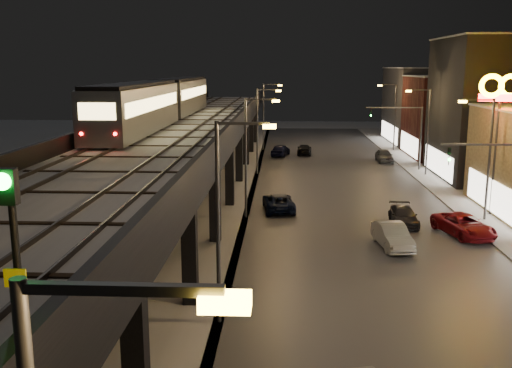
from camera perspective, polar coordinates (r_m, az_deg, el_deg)
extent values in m
cube|color=#46474D|center=(47.22, 9.31, -2.21)|extent=(17.00, 120.00, 0.06)
cube|color=#9FA1A8|center=(49.36, 20.93, -2.18)|extent=(4.00, 120.00, 0.14)
cube|color=#9FA1A8|center=(47.60, -7.07, -2.03)|extent=(11.00, 120.00, 0.06)
cube|color=black|center=(43.66, -7.92, 4.42)|extent=(9.00, 100.00, 1.00)
cube|color=black|center=(18.29, -11.95, -16.49)|extent=(0.70, 0.70, 5.30)
cube|color=black|center=(18.55, -23.52, -8.38)|extent=(8.00, 0.60, 0.50)
cube|color=black|center=(29.42, -21.10, -6.06)|extent=(0.70, 0.70, 5.30)
cube|color=black|center=(27.31, -6.65, -6.69)|extent=(0.70, 0.70, 5.30)
cube|color=black|center=(27.49, -14.40, -1.45)|extent=(8.00, 0.60, 0.50)
cube|color=black|center=(38.43, -15.15, -1.63)|extent=(0.70, 0.70, 5.30)
cube|color=black|center=(36.84, -4.13, -1.82)|extent=(0.70, 0.70, 5.30)
cube|color=black|center=(36.97, -9.89, 2.04)|extent=(8.00, 0.60, 0.50)
cube|color=black|center=(47.83, -11.52, 1.10)|extent=(0.70, 0.70, 5.30)
cube|color=black|center=(46.56, -2.66, 1.04)|extent=(0.70, 0.70, 5.30)
cube|color=black|center=(46.67, -7.22, 4.09)|extent=(8.00, 0.60, 0.50)
cube|color=black|center=(57.44, -9.09, 2.92)|extent=(0.70, 0.70, 5.30)
cube|color=black|center=(56.39, -1.70, 2.90)|extent=(0.70, 0.70, 5.30)
cube|color=black|center=(56.47, -5.47, 5.42)|extent=(8.00, 0.60, 0.50)
cube|color=black|center=(67.16, -7.35, 4.22)|extent=(0.70, 0.70, 5.30)
cube|color=black|center=(66.26, -1.02, 4.21)|extent=(0.70, 0.70, 5.30)
cube|color=black|center=(66.34, -4.24, 6.36)|extent=(8.00, 0.60, 0.50)
cube|color=black|center=(76.95, -6.05, 5.18)|extent=(0.70, 0.70, 5.30)
cube|color=black|center=(76.17, -0.52, 5.18)|extent=(0.70, 0.70, 5.30)
cube|color=black|center=(76.23, -3.32, 7.05)|extent=(8.00, 0.60, 0.50)
cube|color=black|center=(86.79, -5.04, 5.92)|extent=(0.70, 0.70, 5.30)
cube|color=black|center=(86.10, -0.13, 5.92)|extent=(0.70, 0.70, 5.30)
cube|color=black|center=(86.16, -2.61, 7.58)|extent=(8.00, 0.60, 0.50)
cube|color=#B2B7C1|center=(43.59, -7.94, 5.17)|extent=(8.40, 100.00, 0.16)
cube|color=#332D28|center=(44.29, -12.07, 5.34)|extent=(0.08, 98.00, 0.16)
cube|color=#332D28|center=(43.94, -10.24, 5.36)|extent=(0.08, 98.00, 0.16)
cube|color=#332D28|center=(43.35, -6.28, 5.39)|extent=(0.08, 98.00, 0.16)
cube|color=#332D28|center=(43.15, -4.38, 5.40)|extent=(0.08, 98.00, 0.16)
cube|color=black|center=(30.06, -12.87, 2.33)|extent=(7.80, 0.24, 0.06)
cube|color=black|center=(45.53, -7.48, 5.59)|extent=(7.80, 0.24, 0.06)
cube|color=black|center=(61.28, -4.83, 7.18)|extent=(7.80, 0.24, 0.06)
cube|color=black|center=(77.13, -3.25, 8.10)|extent=(7.80, 0.24, 0.06)
cube|color=black|center=(42.95, -2.22, 5.81)|extent=(0.30, 100.00, 1.10)
cube|color=black|center=(44.56, -13.49, 5.71)|extent=(0.30, 100.00, 1.10)
cube|color=white|center=(46.42, 22.71, -1.22)|extent=(0.10, 12.00, 2.40)
cube|color=black|center=(62.66, 23.44, 6.84)|extent=(12.00, 13.00, 14.00)
cube|color=white|center=(61.42, 17.74, 2.08)|extent=(0.10, 10.40, 2.40)
cube|color=#B2B7C1|center=(62.59, 23.97, 13.29)|extent=(12.20, 13.20, 0.16)
cube|color=#4D231B|center=(76.05, 19.66, 6.28)|extent=(12.00, 12.00, 10.00)
cube|color=white|center=(74.89, 15.04, 3.86)|extent=(0.10, 9.60, 2.40)
cube|color=#B2B7C1|center=(75.80, 19.93, 10.10)|extent=(12.20, 12.20, 0.16)
cube|color=#333336|center=(89.47, 17.12, 7.46)|extent=(12.00, 16.00, 11.00)
cube|color=white|center=(88.52, 13.16, 5.09)|extent=(0.10, 12.80, 2.40)
cube|color=#B2B7C1|center=(89.29, 17.34, 11.03)|extent=(12.20, 16.20, 0.16)
cube|color=#38383A|center=(6.25, -13.38, -10.20)|extent=(2.20, 0.12, 0.12)
cube|color=yellow|center=(6.09, -3.12, -11.70)|extent=(0.55, 0.28, 0.18)
cylinder|color=#38383A|center=(24.65, -3.82, -4.15)|extent=(0.18, 0.18, 9.00)
cube|color=#38383A|center=(23.73, -1.31, 6.08)|extent=(2.20, 0.12, 0.12)
cube|color=yellow|center=(23.69, 1.36, 5.78)|extent=(0.55, 0.28, 0.18)
cylinder|color=#38383A|center=(42.19, -1.03, 2.49)|extent=(0.18, 0.18, 9.00)
cube|color=#38383A|center=(41.66, 0.48, 8.47)|extent=(2.20, 0.12, 0.12)
cube|color=yellow|center=(41.64, 2.00, 8.29)|extent=(0.55, 0.28, 0.18)
cylinder|color=#38383A|center=(44.66, 22.29, 2.13)|extent=(0.18, 0.18, 9.00)
cube|color=#38383A|center=(43.85, 21.36, 7.84)|extent=(2.20, 0.12, 0.12)
cube|color=yellow|center=(43.53, 19.96, 7.76)|extent=(0.55, 0.28, 0.18)
cylinder|color=#38383A|center=(60.00, 0.12, 5.22)|extent=(0.18, 0.18, 9.00)
cube|color=#38383A|center=(59.63, 1.19, 9.41)|extent=(2.20, 0.12, 0.12)
cube|color=yellow|center=(59.61, 2.26, 9.29)|extent=(0.55, 0.28, 0.18)
cylinder|color=#38383A|center=(61.76, 16.82, 4.90)|extent=(0.18, 0.18, 9.00)
cube|color=#38383A|center=(61.18, 16.05, 9.03)|extent=(2.20, 0.12, 0.12)
cube|color=yellow|center=(60.95, 15.03, 8.96)|extent=(0.55, 0.28, 0.18)
cylinder|color=#38383A|center=(77.90, 0.75, 6.69)|extent=(0.18, 0.18, 9.00)
cube|color=#38383A|center=(77.61, 1.58, 9.92)|extent=(2.20, 0.12, 0.12)
cube|color=yellow|center=(77.60, 2.40, 9.83)|extent=(0.55, 0.28, 0.18)
cylinder|color=#38383A|center=(79.26, 13.73, 6.45)|extent=(0.18, 0.18, 9.00)
cube|color=#38383A|center=(78.81, 13.08, 9.66)|extent=(2.20, 0.12, 0.12)
cube|color=yellow|center=(78.63, 12.28, 9.60)|extent=(0.55, 0.28, 0.18)
cube|color=#38383A|center=(34.93, 22.76, 3.66)|extent=(6.00, 0.12, 0.12)
imported|color=black|center=(34.23, 18.75, 2.96)|extent=(0.20, 0.16, 1.00)
sphere|color=#0CFF26|center=(34.12, 18.79, 2.50)|extent=(0.18, 0.18, 0.18)
cylinder|color=#38383A|center=(64.77, 16.14, 4.34)|extent=(0.20, 0.20, 7.00)
cube|color=#38383A|center=(63.83, 13.67, 7.44)|extent=(6.00, 0.12, 0.12)
imported|color=black|center=(63.45, 11.41, 7.06)|extent=(0.20, 0.16, 1.00)
sphere|color=#0CFF26|center=(63.32, 11.42, 6.82)|extent=(0.18, 0.18, 0.18)
cube|color=gray|center=(41.98, -11.92, 7.34)|extent=(2.84, 17.16, 3.24)
cube|color=black|center=(41.90, -12.02, 9.71)|extent=(2.55, 16.67, 0.25)
cube|color=#FFDE7E|center=(42.34, -13.83, 7.88)|extent=(0.05, 15.69, 0.88)
cube|color=#FFDE7E|center=(41.62, -10.02, 7.98)|extent=(0.05, 15.69, 0.88)
cube|color=gray|center=(60.02, -7.45, 8.70)|extent=(2.84, 17.16, 3.24)
cube|color=black|center=(59.96, -7.49, 10.36)|extent=(2.55, 16.67, 0.25)
cube|color=#FFDE7E|center=(60.27, -8.82, 9.09)|extent=(0.05, 15.69, 0.88)
cube|color=#FFDE7E|center=(59.77, -6.09, 9.14)|extent=(0.05, 15.69, 0.88)
cube|color=#FFDE7E|center=(33.73, -15.63, 7.01)|extent=(2.16, 0.05, 0.98)
sphere|color=#FF0C0C|center=(34.15, -17.09, 4.82)|extent=(0.20, 0.20, 0.20)
sphere|color=#FF0C0C|center=(33.53, -13.93, 4.88)|extent=(0.20, 0.20, 0.20)
cylinder|color=black|center=(9.85, -22.78, -7.34)|extent=(0.12, 0.12, 3.05)
cube|color=black|center=(9.43, -23.69, -0.24)|extent=(0.32, 0.18, 0.56)
sphere|color=#0CFF26|center=(9.30, -24.07, 0.22)|extent=(0.26, 0.26, 0.26)
cube|color=yellow|center=(9.83, -22.94, -8.64)|extent=(0.36, 0.04, 0.30)
imported|color=black|center=(45.02, 2.28, -1.88)|extent=(2.83, 5.18, 1.38)
imported|color=black|center=(74.23, 4.85, 3.41)|extent=(2.03, 4.55, 1.29)
imported|color=black|center=(72.87, 2.47, 3.37)|extent=(2.71, 4.71, 1.51)
imported|color=#A8AAAC|center=(36.93, 13.47, -5.13)|extent=(2.13, 4.73, 1.51)
imported|color=maroon|center=(40.85, 20.05, -3.96)|extent=(3.76, 5.62, 1.43)
imported|color=black|center=(42.39, 14.54, -3.18)|extent=(1.93, 4.42, 1.27)
imported|color=#484A51|center=(69.86, 12.71, 2.74)|extent=(1.78, 4.41, 1.50)
cylinder|color=#38383A|center=(46.51, 22.79, 2.22)|extent=(0.24, 0.24, 8.65)
cube|color=#FF0C0C|center=(46.05, 23.24, 7.93)|extent=(3.03, 0.25, 0.54)
torus|color=#EFCA00|center=(45.78, 22.50, 9.06)|extent=(1.78, 0.72, 1.75)
torus|color=#EFCA00|center=(46.26, 24.16, 8.95)|extent=(1.78, 0.72, 1.75)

